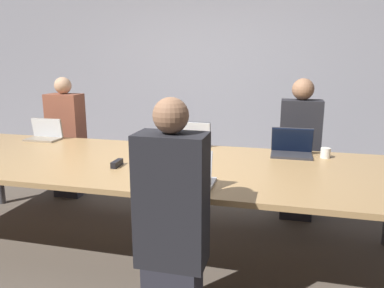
% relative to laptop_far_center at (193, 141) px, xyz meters
% --- Properties ---
extents(ground_plane, '(24.00, 24.00, 0.00)m').
position_rel_laptop_far_center_xyz_m(ground_plane, '(-0.24, -0.58, -0.85)').
color(ground_plane, brown).
extents(curtain_wall, '(12.00, 0.06, 2.80)m').
position_rel_laptop_far_center_xyz_m(curtain_wall, '(-0.24, 1.77, 0.55)').
color(curtain_wall, '#9999A3').
rests_on(curtain_wall, ground_plane).
extents(conference_table, '(4.42, 1.44, 0.78)m').
position_rel_laptop_far_center_xyz_m(conference_table, '(-0.24, -0.58, -0.12)').
color(conference_table, tan).
rests_on(conference_table, ground_plane).
extents(laptop_far_center, '(0.32, 0.25, 0.25)m').
position_rel_laptop_far_center_xyz_m(laptop_far_center, '(0.00, 0.00, 0.00)').
color(laptop_far_center, '#333338').
rests_on(laptop_far_center, conference_table).
extents(cup_far_center, '(0.07, 0.07, 0.09)m').
position_rel_laptop_far_center_xyz_m(cup_far_center, '(-0.26, -0.07, -0.03)').
color(cup_far_center, '#232328').
rests_on(cup_far_center, conference_table).
extents(laptop_far_left, '(0.35, 0.22, 0.22)m').
position_rel_laptop_far_center_xyz_m(laptop_far_left, '(-1.64, -0.01, -0.01)').
color(laptop_far_left, gray).
rests_on(laptop_far_left, conference_table).
extents(person_far_left, '(0.40, 0.24, 1.42)m').
position_rel_laptop_far_center_xyz_m(person_far_left, '(-1.64, 0.40, -0.16)').
color(person_far_left, '#2D2D38').
rests_on(person_far_left, ground_plane).
extents(laptop_near_midright, '(0.31, 0.26, 0.26)m').
position_rel_laptop_far_center_xyz_m(laptop_near_midright, '(0.25, -1.09, 0.00)').
color(laptop_near_midright, silver).
rests_on(laptop_near_midright, conference_table).
extents(person_near_midright, '(0.40, 0.24, 1.43)m').
position_rel_laptop_far_center_xyz_m(person_near_midright, '(0.25, -1.53, -0.16)').
color(person_near_midright, '#2D2D38').
rests_on(person_near_midright, ground_plane).
extents(laptop_far_right, '(0.36, 0.25, 0.25)m').
position_rel_laptop_far_center_xyz_m(laptop_far_right, '(0.92, -0.07, -0.00)').
color(laptop_far_right, '#333338').
rests_on(laptop_far_right, conference_table).
extents(person_far_right, '(0.40, 0.24, 1.44)m').
position_rel_laptop_far_center_xyz_m(person_far_right, '(1.01, 0.40, -0.15)').
color(person_far_right, '#2D2D38').
rests_on(person_far_right, ground_plane).
extents(cup_far_right, '(0.08, 0.08, 0.09)m').
position_rel_laptop_far_center_xyz_m(cup_far_right, '(1.21, -0.09, -0.03)').
color(cup_far_right, white).
rests_on(cup_far_right, conference_table).
extents(stapler, '(0.04, 0.15, 0.05)m').
position_rel_laptop_far_center_xyz_m(stapler, '(-0.44, -0.78, -0.05)').
color(stapler, black).
rests_on(stapler, conference_table).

